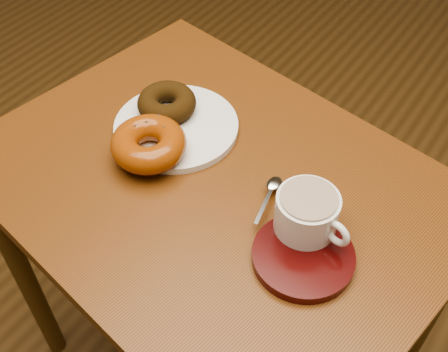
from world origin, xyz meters
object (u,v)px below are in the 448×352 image
Objects in this scene: coffee_cup at (308,213)px; donut_plate at (176,127)px; cafe_table at (215,223)px; saucer at (303,256)px.

donut_plate is at bearing 177.95° from coffee_cup.
donut_plate is 1.80× the size of coffee_cup.
saucer is (0.19, -0.05, 0.12)m from cafe_table.
saucer is (0.31, -0.11, 0.00)m from donut_plate.
donut_plate is (-0.12, 0.06, 0.12)m from cafe_table.
cafe_table is 3.90× the size of donut_plate.
saucer reaches higher than donut_plate.
coffee_cup reaches higher than donut_plate.
cafe_table is at bearing 164.56° from saucer.
cafe_table is at bearing -25.76° from donut_plate.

